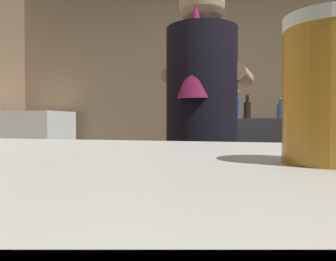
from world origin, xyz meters
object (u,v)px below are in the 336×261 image
(bottle_olive_oil, at_px, (247,109))
(bottle_hot_sauce, at_px, (281,111))
(mixing_bowl, at_px, (198,142))
(chefs_knife, at_px, (260,148))
(mini_fridge, at_px, (40,166))
(pint_glass_near, at_px, (330,90))
(bottle_vinegar, at_px, (237,108))
(bartender, at_px, (201,137))

(bottle_olive_oil, bearing_deg, bottle_hot_sauce, 9.19)
(mixing_bowl, bearing_deg, chefs_knife, -23.16)
(bottle_hot_sauce, bearing_deg, mini_fridge, -175.24)
(mixing_bowl, xyz_separation_m, bottle_hot_sauce, (0.60, 1.23, 0.24))
(chefs_knife, distance_m, bottle_olive_oil, 1.38)
(mixing_bowl, distance_m, bottle_olive_oil, 1.24)
(mini_fridge, xyz_separation_m, mixing_bowl, (1.95, -1.02, 0.36))
(pint_glass_near, relative_size, bottle_vinegar, 0.49)
(bartender, bearing_deg, pint_glass_near, -159.72)
(mini_fridge, bearing_deg, pint_glass_near, -50.08)
(mixing_bowl, height_order, bottle_hot_sauce, bottle_hot_sauce)
(chefs_knife, xyz_separation_m, bottle_vinegar, (-0.20, 1.28, 0.29))
(bartender, xyz_separation_m, chefs_knife, (0.28, 0.41, -0.08))
(chefs_knife, bearing_deg, mixing_bowl, 165.21)
(bottle_olive_oil, xyz_separation_m, bottle_hot_sauce, (0.32, 0.05, -0.01))
(pint_glass_near, xyz_separation_m, bottle_vinegar, (-0.23, 2.93, 0.10))
(bartender, xyz_separation_m, mixing_bowl, (-0.11, 0.57, -0.06))
(bartender, bearing_deg, chefs_knife, -28.69)
(mixing_bowl, relative_size, chefs_knife, 0.67)
(chefs_knife, bearing_deg, pint_glass_near, -80.41)
(bartender, relative_size, pint_glass_near, 13.11)
(bottle_vinegar, distance_m, bottle_hot_sauce, 0.43)
(bartender, distance_m, bottle_hot_sauce, 1.88)
(bottle_hot_sauce, bearing_deg, bartender, -105.28)
(mixing_bowl, relative_size, bottle_hot_sauce, 0.79)
(pint_glass_near, relative_size, bottle_olive_oil, 0.57)
(chefs_knife, height_order, bottle_vinegar, bottle_vinegar)
(bottle_vinegar, relative_size, bottle_hot_sauce, 1.34)
(bartender, bearing_deg, mixing_bowl, 16.88)
(bottle_olive_oil, height_order, bottle_hot_sauce, bottle_olive_oil)
(pint_glass_near, height_order, bottle_hot_sauce, bottle_hot_sauce)
(chefs_knife, xyz_separation_m, bottle_olive_oil, (-0.10, 1.35, 0.27))
(mixing_bowl, relative_size, pint_glass_near, 1.20)
(mini_fridge, relative_size, chefs_knife, 5.04)
(bartender, relative_size, mixing_bowl, 10.95)
(mini_fridge, height_order, bartender, bartender)
(bartender, xyz_separation_m, bottle_olive_oil, (0.18, 1.76, 0.19))
(mixing_bowl, xyz_separation_m, chefs_knife, (0.39, -0.17, -0.02))
(bottle_hot_sauce, bearing_deg, bottle_vinegar, -163.44)
(bartender, xyz_separation_m, pint_glass_near, (0.32, -1.24, 0.10))
(mini_fridge, distance_m, bottle_olive_oil, 2.32)
(bottle_vinegar, bearing_deg, mini_fridge, -177.58)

